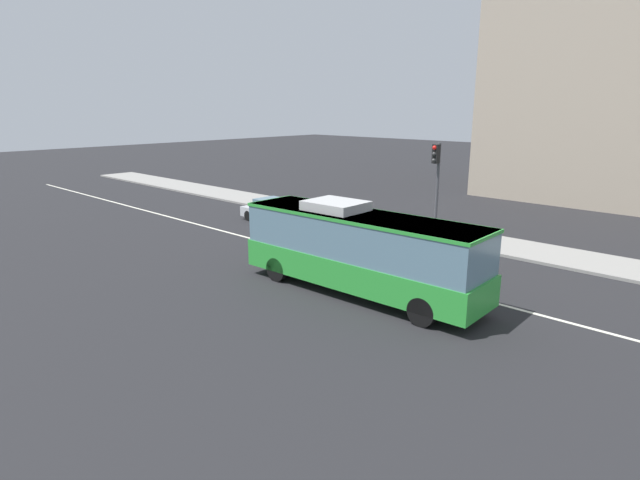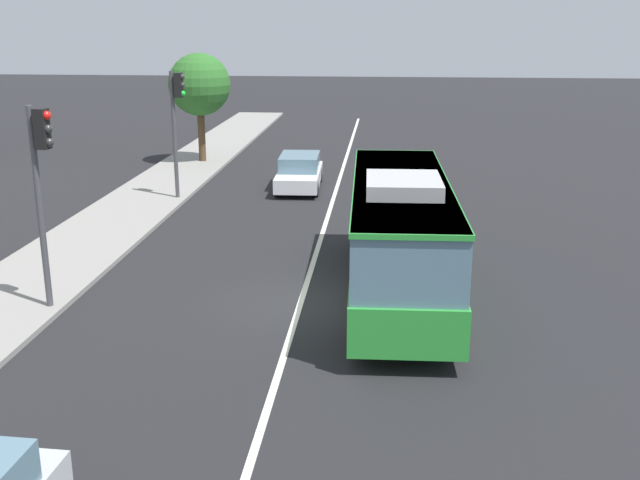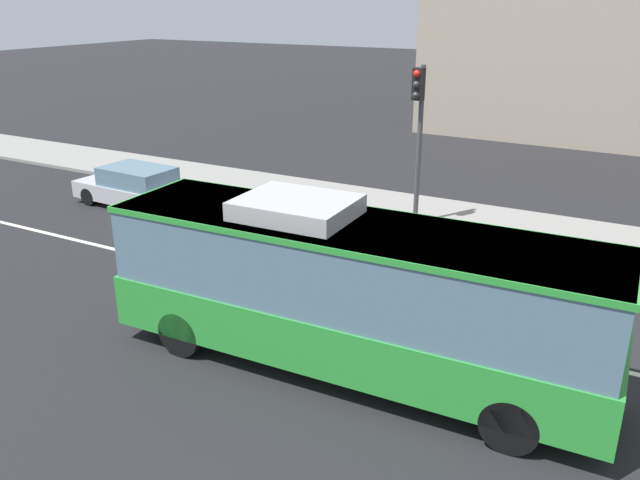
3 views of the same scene
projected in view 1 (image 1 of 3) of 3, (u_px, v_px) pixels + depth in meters
name	position (u px, v px, depth m)	size (l,w,h in m)	color
ground_plane	(380.00, 273.00, 22.23)	(160.00, 160.00, 0.00)	black
sidewalk_kerb	(464.00, 239.00, 27.64)	(80.00, 3.43, 0.14)	gray
lane_centre_line	(380.00, 273.00, 22.23)	(76.00, 0.16, 0.01)	silver
transit_bus	(359.00, 248.00, 19.39)	(10.06, 2.77, 3.46)	green
sedan_silver	(274.00, 211.00, 31.62)	(4.58, 2.00, 1.46)	#B7BABF
traffic_light_mid_block	(436.00, 175.00, 26.40)	(0.34, 0.62, 5.20)	#47474C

